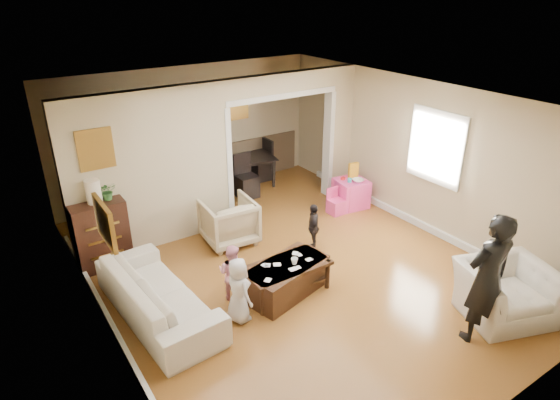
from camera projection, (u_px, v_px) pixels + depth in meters
floor at (287, 265)px, 7.44m from camera, size 7.00×7.00×0.00m
partition_left at (153, 171)px, 7.56m from camera, size 2.75×0.18×2.60m
partition_right at (338, 132)px, 9.51m from camera, size 0.55×0.18×2.60m
partition_header at (281, 83)px, 8.34m from camera, size 2.22×0.18×0.35m
window_pane at (436, 147)px, 7.87m from camera, size 0.03×0.95×1.10m
framed_art_partition at (96, 149)px, 6.83m from camera, size 0.45×0.03×0.55m
framed_art_sofa_wall at (105, 223)px, 4.86m from camera, size 0.03×0.55×0.40m
framed_art_alcove at (237, 105)px, 9.88m from camera, size 0.45×0.03×0.55m
sofa at (158, 294)px, 6.20m from camera, size 1.03×2.30×0.65m
armchair_back at (229, 221)px, 7.96m from camera, size 0.89×0.91×0.77m
armchair_front at (505, 292)px, 6.20m from camera, size 1.37×1.28×0.72m
dresser at (101, 234)px, 7.23m from camera, size 0.78×0.44×1.08m
table_lamp at (93, 191)px, 6.93m from camera, size 0.22×0.22×0.36m
potted_plant at (108, 191)px, 7.05m from camera, size 0.25×0.21×0.27m
coffee_table at (286, 278)px, 6.71m from camera, size 1.33×0.89×0.46m
coffee_cup at (294, 261)px, 6.61m from camera, size 0.12×0.12×0.09m
play_table at (351, 193)px, 9.29m from camera, size 0.65×0.65×0.55m
cereal_box at (353, 170)px, 9.25m from camera, size 0.21×0.10×0.30m
cyan_cup at (350, 180)px, 9.07m from camera, size 0.08×0.08×0.08m
toy_block at (343, 178)px, 9.20m from camera, size 0.09×0.07×0.05m
play_bowl at (358, 180)px, 9.10m from camera, size 0.25×0.25×0.05m
dining_table at (232, 172)px, 10.17m from camera, size 2.00×1.38×0.64m
adult_person at (487, 279)px, 5.60m from camera, size 0.69×0.53×1.71m
child_kneel_a at (239, 290)px, 6.07m from camera, size 0.32×0.46×0.91m
child_kneel_b at (232, 273)px, 6.50m from camera, size 0.49×0.52×0.84m
child_toddler at (313, 227)px, 7.73m from camera, size 0.44×0.50×0.82m
craft_papers at (286, 265)px, 6.61m from camera, size 0.87×0.48×0.00m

